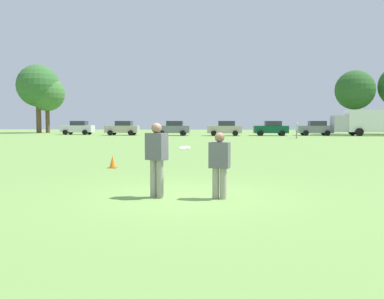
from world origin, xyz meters
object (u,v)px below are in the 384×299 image
Objects in this scene: parked_car_far_right at (315,128)px; bystander_sideline_watcher at (297,130)px; traffic_cone at (113,162)px; box_truck at (369,121)px; parked_car_center at (173,128)px; parked_car_mid_right at (225,128)px; parked_car_near_left at (78,128)px; player_thrower at (157,156)px; parked_car_near_right at (271,128)px; player_defender at (220,162)px; frisbee at (185,148)px; parked_car_mid_left at (123,128)px.

parked_car_far_right is 2.57× the size of bystander_sideline_watcher.
box_truck is at bearing 60.47° from traffic_cone.
parked_car_mid_right is (6.40, -0.16, 0.00)m from parked_car_center.
parked_car_mid_right is at bearing -171.00° from parked_car_far_right.
parked_car_near_left is (-15.53, 39.41, 0.69)m from traffic_cone.
player_thrower is 0.42× the size of parked_car_near_right.
parked_car_near_right is (5.44, 43.66, 0.06)m from player_defender.
traffic_cone is at bearing -96.20° from parked_car_mid_right.
parked_car_center is at bearing -177.35° from parked_car_near_right.
traffic_cone is at bearing -86.27° from parked_car_center.
player_thrower is at bearing -105.61° from parked_car_far_right.
parked_car_near_left reaches higher than frisbee.
parked_car_center and parked_car_far_right have the same top height.
frisbee is at bearing -67.38° from parked_car_near_left.
bystander_sideline_watcher is (13.84, -8.07, 0.01)m from parked_car_center.
parked_car_near_left and parked_car_center have the same top height.
player_defender is at bearing -66.57° from parked_car_near_left.
frisbee is 49.28m from parked_car_near_left.
frisbee is 0.06× the size of parked_car_near_right.
box_truck is (6.38, -0.32, 0.83)m from parked_car_far_right.
parked_car_mid_left is 18.69m from parked_car_near_right.
player_thrower is 45.25m from parked_car_mid_left.
parked_car_near_left reaches higher than traffic_cone.
player_defender is 0.36× the size of parked_car_mid_right.
parked_car_center is (-6.65, 43.10, 0.06)m from player_defender.
player_defender is 0.94× the size of bystander_sideline_watcher.
parked_car_near_left is 1.00× the size of parked_car_mid_left.
parked_car_far_right is (11.25, 1.78, 0.00)m from parked_car_mid_right.
player_thrower is at bearing -91.64° from parked_car_mid_right.
parked_car_mid_right is (3.99, 36.72, 0.69)m from traffic_cone.
frisbee is 35.80m from bystander_sideline_watcher.
player_defender is 49.73m from parked_car_near_left.
parked_car_near_left is 1.00× the size of parked_car_near_right.
bystander_sideline_watcher is (7.19, 35.03, 0.07)m from player_defender.
player_defender is 47.69m from box_truck.
box_truck reaches higher than parked_car_near_right.
bystander_sideline_watcher is at bearing -23.08° from parked_car_mid_left.
parked_car_mid_left is 13.03m from parked_car_mid_right.
frisbee is 0.57× the size of traffic_cone.
parked_car_center is 24.08m from box_truck.
parked_car_near_left is at bearing 163.84° from parked_car_mid_left.
parked_car_mid_left is at bearing 174.47° from parked_car_center.
parked_car_near_left is at bearing 172.15° from parked_car_mid_right.
frisbee is at bearing -74.09° from parked_car_mid_left.
traffic_cone is at bearing -119.53° from box_truck.
parked_car_near_left is 30.79m from parked_car_far_right.
parked_car_far_right is at bearing 2.31° from parked_car_mid_left.
player_thrower is 48.20m from box_truck.
bystander_sideline_watcher reaches higher than frisbee.
frisbee is 0.06× the size of parked_car_mid_left.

